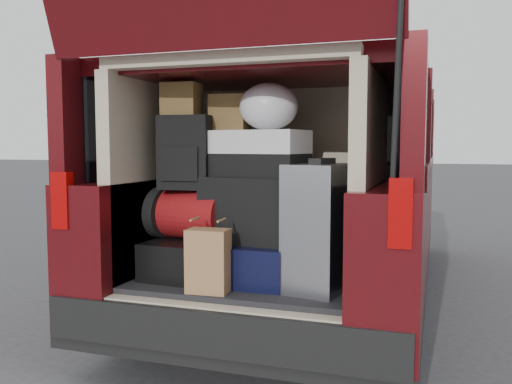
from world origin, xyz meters
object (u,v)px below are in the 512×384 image
navy_hardshell (256,261)px  twotone_duffel (255,154)px  backpack (186,153)px  silver_roller (322,227)px  kraft_bag (208,261)px  black_soft_case (250,209)px  red_duffel (192,214)px  black_hardshell (190,257)px

navy_hardshell → twotone_duffel: twotone_duffel is taller
navy_hardshell → backpack: bearing=-177.1°
silver_roller → navy_hardshell: bearing=-176.0°
silver_roller → twotone_duffel: size_ratio=1.16×
kraft_bag → backpack: (-0.26, 0.28, 0.55)m
black_soft_case → twotone_duffel: (0.02, 0.03, 0.31)m
backpack → twotone_duffel: bearing=4.1°
twotone_duffel → red_duffel: bearing=-166.6°
black_hardshell → kraft_bag: 0.40m
kraft_bag → twotone_duffel: bearing=65.1°
kraft_bag → backpack: 0.67m
backpack → red_duffel: bearing=66.7°
black_hardshell → red_duffel: size_ratio=1.18×
navy_hardshell → twotone_duffel: 0.60m
navy_hardshell → red_duffel: red_duffel is taller
silver_roller → red_duffel: silver_roller is taller
backpack → twotone_duffel: 0.40m
navy_hardshell → twotone_duffel: size_ratio=0.88×
black_hardshell → backpack: backpack is taller
silver_roller → kraft_bag: bearing=-142.9°
silver_roller → kraft_bag: (-0.54, -0.26, -0.17)m
kraft_bag → black_soft_case: black_soft_case is taller
kraft_bag → backpack: bearing=128.7°
silver_roller → red_duffel: size_ratio=1.47×
navy_hardshell → silver_roller: size_ratio=0.76×
navy_hardshell → red_duffel: bearing=176.9°
black_soft_case → backpack: 0.49m
twotone_duffel → silver_roller: bearing=-2.7°
navy_hardshell → backpack: size_ratio=1.20×
silver_roller → twotone_duffel: twotone_duffel is taller
kraft_bag → twotone_duffel: (0.14, 0.35, 0.55)m
navy_hardshell → red_duffel: size_ratio=1.11×
navy_hardshell → silver_roller: bearing=-7.9°
kraft_bag → black_soft_case: bearing=66.0°
black_soft_case → twotone_duffel: size_ratio=0.89×
black_soft_case → silver_roller: bearing=-0.5°
navy_hardshell → black_soft_case: bearing=168.5°
silver_roller → black_soft_case: bearing=-176.3°
backpack → twotone_duffel: backpack is taller
black_hardshell → navy_hardshell: bearing=3.4°
navy_hardshell → kraft_bag: kraft_bag is taller
red_duffel → twotone_duffel: twotone_duffel is taller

